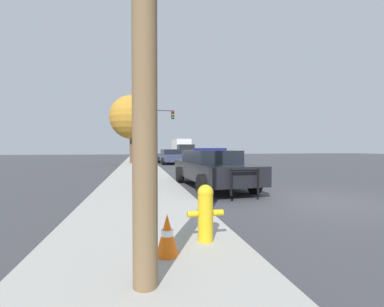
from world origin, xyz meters
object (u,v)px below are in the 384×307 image
object	(u,v)px
box_truck	(182,147)
tree_sidewalk_far	(142,125)
tree_sidewalk_mid	(132,117)
traffic_cone	(167,235)
car_background_midblock	(170,156)
police_car	(212,167)
fire_hydrant	(205,211)
traffic_light	(154,124)

from	to	relation	value
box_truck	tree_sidewalk_far	xyz separation A→B (m)	(-6.30, 3.11, 3.72)
tree_sidewalk_mid	traffic_cone	size ratio (longest dim) A/B	11.35
car_background_midblock	box_truck	size ratio (longest dim) A/B	0.55
police_car	tree_sidewalk_mid	size ratio (longest dim) A/B	0.88
fire_hydrant	car_background_midblock	xyz separation A→B (m)	(1.97, 20.62, 0.15)
traffic_light	tree_sidewalk_mid	xyz separation A→B (m)	(-2.19, -3.64, 0.27)
traffic_light	tree_sidewalk_far	bearing A→B (deg)	93.83
police_car	car_background_midblock	xyz separation A→B (m)	(0.15, 14.74, -0.04)
car_background_midblock	box_truck	xyz separation A→B (m)	(3.91, 16.25, 0.85)
police_car	traffic_light	distance (m)	18.47
car_background_midblock	box_truck	distance (m)	16.74
tree_sidewalk_far	tree_sidewalk_mid	size ratio (longest dim) A/B	1.24
police_car	box_truck	bearing A→B (deg)	-100.95
tree_sidewalk_mid	fire_hydrant	bearing A→B (deg)	-85.67
fire_hydrant	tree_sidewalk_mid	xyz separation A→B (m)	(-1.54, 20.39, 3.73)
tree_sidewalk_mid	traffic_light	bearing A→B (deg)	58.94
tree_sidewalk_mid	traffic_cone	world-z (taller)	tree_sidewalk_mid
fire_hydrant	tree_sidewalk_far	world-z (taller)	tree_sidewalk_far
box_truck	tree_sidewalk_far	bearing A→B (deg)	-27.54
car_background_midblock	traffic_cone	bearing A→B (deg)	-101.15
fire_hydrant	tree_sidewalk_far	xyz separation A→B (m)	(-0.42, 39.99, 4.72)
fire_hydrant	car_background_midblock	distance (m)	20.72
box_truck	tree_sidewalk_mid	bearing A→B (deg)	64.54
car_background_midblock	fire_hydrant	bearing A→B (deg)	-99.57
traffic_light	tree_sidewalk_mid	bearing A→B (deg)	-121.06
tree_sidewalk_far	tree_sidewalk_mid	distance (m)	19.66
traffic_cone	tree_sidewalk_far	bearing A→B (deg)	89.71
fire_hydrant	traffic_cone	distance (m)	0.76
traffic_light	car_background_midblock	world-z (taller)	traffic_light
tree_sidewalk_far	box_truck	bearing A→B (deg)	-26.31
traffic_light	traffic_cone	xyz separation A→B (m)	(-1.28, -24.42, -3.64)
car_background_midblock	tree_sidewalk_far	world-z (taller)	tree_sidewalk_far
fire_hydrant	traffic_light	size ratio (longest dim) A/B	0.15
traffic_light	box_truck	size ratio (longest dim) A/B	0.73
fire_hydrant	box_truck	bearing A→B (deg)	80.94
police_car	fire_hydrant	bearing A→B (deg)	69.37
tree_sidewalk_far	traffic_cone	distance (m)	40.68
car_background_midblock	tree_sidewalk_far	size ratio (longest dim) A/B	0.55
fire_hydrant	traffic_light	xyz separation A→B (m)	(0.65, 24.03, 3.46)
police_car	car_background_midblock	distance (m)	14.74
box_truck	tree_sidewalk_mid	size ratio (longest dim) A/B	1.23
traffic_light	box_truck	world-z (taller)	traffic_light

